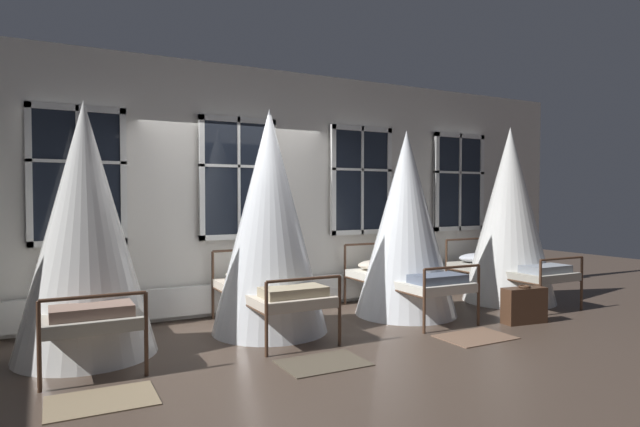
{
  "coord_description": "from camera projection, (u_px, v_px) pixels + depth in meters",
  "views": [
    {
      "loc": [
        -2.33,
        -5.54,
        1.57
      ],
      "look_at": [
        0.66,
        0.05,
        1.36
      ],
      "focal_mm": 29.58,
      "sensor_mm": 36.0,
      "label": 1
    }
  ],
  "objects": [
    {
      "name": "cot_second",
      "position": [
        85.0,
        232.0,
        5.16
      ],
      "size": [
        1.34,
        1.86,
        2.51
      ],
      "rotation": [
        0.0,
        0.0,
        1.57
      ],
      "color": "#4C3323",
      "rests_on": "ground"
    },
    {
      "name": "rug_second",
      "position": [
        102.0,
        401.0,
        4.02
      ],
      "size": [
        0.81,
        0.58,
        0.01
      ],
      "primitive_type": "cube",
      "rotation": [
        0.0,
        0.0,
        -0.02
      ],
      "color": "#8E7A5B",
      "rests_on": "ground"
    },
    {
      "name": "ground",
      "position": [
        271.0,
        333.0,
        6.04
      ],
      "size": [
        21.65,
        21.65,
        0.0
      ],
      "primitive_type": "plane",
      "color": "#4C3D33"
    },
    {
      "name": "back_wall_with_windows",
      "position": [
        236.0,
        190.0,
        7.03
      ],
      "size": [
        11.75,
        0.1,
        3.3
      ],
      "primitive_type": "cube",
      "color": "silver",
      "rests_on": "ground"
    },
    {
      "name": "cot_fourth",
      "position": [
        406.0,
        225.0,
        6.98
      ],
      "size": [
        1.34,
        1.87,
        2.44
      ],
      "rotation": [
        0.0,
        0.0,
        1.55
      ],
      "color": "#4C3323",
      "rests_on": "ground"
    },
    {
      "name": "cot_fifth",
      "position": [
        509.0,
        217.0,
        7.84
      ],
      "size": [
        1.34,
        1.86,
        2.6
      ],
      "rotation": [
        0.0,
        0.0,
        1.56
      ],
      "color": "#4C3323",
      "rests_on": "ground"
    },
    {
      "name": "rug_third",
      "position": [
        323.0,
        363.0,
        4.93
      ],
      "size": [
        0.81,
        0.57,
        0.01
      ],
      "primitive_type": "cube",
      "rotation": [
        0.0,
        0.0,
        -0.01
      ],
      "color": "brown",
      "rests_on": "ground"
    },
    {
      "name": "suitcase_dark",
      "position": [
        524.0,
        305.0,
        6.5
      ],
      "size": [
        0.58,
        0.28,
        0.47
      ],
      "rotation": [
        0.0,
        0.0,
        -0.14
      ],
      "color": "#472D1E",
      "rests_on": "ground"
    },
    {
      "name": "window_bank",
      "position": [
        239.0,
        239.0,
        6.95
      ],
      "size": [
        8.76,
        0.1,
        2.54
      ],
      "color": "black",
      "rests_on": "ground"
    },
    {
      "name": "cot_third",
      "position": [
        270.0,
        224.0,
        6.09
      ],
      "size": [
        1.34,
        1.86,
        2.58
      ],
      "rotation": [
        0.0,
        0.0,
        1.56
      ],
      "color": "#4C3323",
      "rests_on": "ground"
    },
    {
      "name": "rug_fourth",
      "position": [
        475.0,
        337.0,
        5.84
      ],
      "size": [
        0.8,
        0.56,
        0.01
      ],
      "primitive_type": "cube",
      "rotation": [
        0.0,
        0.0,
        -0.0
      ],
      "color": "brown",
      "rests_on": "ground"
    }
  ]
}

